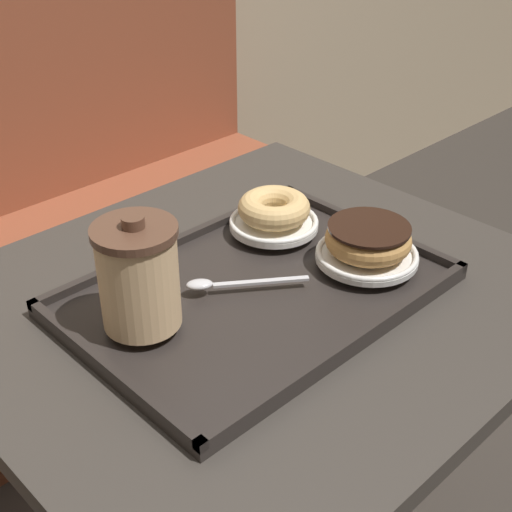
{
  "coord_description": "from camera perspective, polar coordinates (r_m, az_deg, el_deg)",
  "views": [
    {
      "loc": [
        -0.56,
        -0.58,
        1.29
      ],
      "look_at": [
        -0.01,
        -0.01,
        0.8
      ],
      "focal_mm": 50.0,
      "sensor_mm": 36.0,
      "label": 1
    }
  ],
  "objects": [
    {
      "name": "donut_chocolate_glazed",
      "position": [
        0.99,
        8.98,
        1.41
      ],
      "size": [
        0.12,
        0.12,
        0.04
      ],
      "color": "tan",
      "rests_on": "plate_with_chocolate_donut"
    },
    {
      "name": "serving_tray",
      "position": [
        0.95,
        0.0,
        -2.9
      ],
      "size": [
        0.48,
        0.34,
        0.02
      ],
      "color": "#282321",
      "rests_on": "cafe_table"
    },
    {
      "name": "coffee_cup_front",
      "position": [
        0.85,
        -9.38,
        -1.55
      ],
      "size": [
        0.1,
        0.1,
        0.15
      ],
      "color": "#E0B784",
      "rests_on": "serving_tray"
    },
    {
      "name": "donut_plain",
      "position": [
        1.06,
        1.46,
        3.88
      ],
      "size": [
        0.11,
        0.11,
        0.04
      ],
      "color": "#DBB270",
      "rests_on": "plate_with_plain_donut"
    },
    {
      "name": "spoon",
      "position": [
        0.93,
        -2.94,
        -2.22
      ],
      "size": [
        0.14,
        0.11,
        0.01
      ],
      "rotation": [
        0.0,
        0.0,
        2.52
      ],
      "color": "silver",
      "rests_on": "serving_tray"
    },
    {
      "name": "plate_with_plain_donut",
      "position": [
        1.07,
        1.44,
        2.68
      ],
      "size": [
        0.13,
        0.13,
        0.01
      ],
      "color": "white",
      "rests_on": "serving_tray"
    },
    {
      "name": "plate_with_chocolate_donut",
      "position": [
        1.0,
        8.85,
        0.09
      ],
      "size": [
        0.14,
        0.14,
        0.01
      ],
      "color": "white",
      "rests_on": "serving_tray"
    },
    {
      "name": "booth_bench",
      "position": [
        1.85,
        -17.24,
        -1.66
      ],
      "size": [
        1.57,
        0.44,
        1.0
      ],
      "color": "brown",
      "rests_on": "ground_plane"
    },
    {
      "name": "cafe_table",
      "position": [
        1.09,
        0.03,
        -10.93
      ],
      "size": [
        0.78,
        0.7,
        0.74
      ],
      "color": "#38332D",
      "rests_on": "ground_plane"
    }
  ]
}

